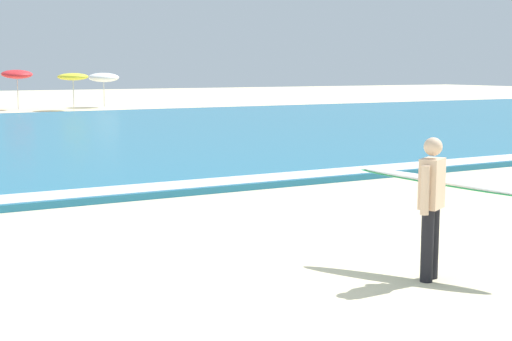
{
  "coord_description": "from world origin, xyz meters",
  "views": [
    {
      "loc": [
        -2.88,
        -7.27,
        2.54
      ],
      "look_at": [
        2.16,
        1.77,
        1.1
      ],
      "focal_mm": 51.8,
      "sensor_mm": 36.0,
      "label": 1
    }
  ],
  "objects_px": {
    "surfer_with_board": "(438,193)",
    "beach_umbrella_7": "(73,77)",
    "beach_umbrella_8": "(104,77)",
    "beach_umbrella_6": "(17,74)"
  },
  "relations": [
    {
      "from": "surfer_with_board",
      "to": "beach_umbrella_8",
      "type": "height_order",
      "value": "beach_umbrella_8"
    },
    {
      "from": "surfer_with_board",
      "to": "beach_umbrella_6",
      "type": "distance_m",
      "value": 40.38
    },
    {
      "from": "beach_umbrella_7",
      "to": "surfer_with_board",
      "type": "bearing_deg",
      "value": -98.9
    },
    {
      "from": "surfer_with_board",
      "to": "beach_umbrella_6",
      "type": "xyz_separation_m",
      "value": [
        3.14,
        40.24,
        1.14
      ]
    },
    {
      "from": "beach_umbrella_7",
      "to": "beach_umbrella_8",
      "type": "xyz_separation_m",
      "value": [
        2.73,
        2.63,
        -0.08
      ]
    },
    {
      "from": "surfer_with_board",
      "to": "beach_umbrella_7",
      "type": "xyz_separation_m",
      "value": [
        5.92,
        37.8,
        0.99
      ]
    },
    {
      "from": "beach_umbrella_6",
      "to": "beach_umbrella_7",
      "type": "bearing_deg",
      "value": -41.27
    },
    {
      "from": "surfer_with_board",
      "to": "beach_umbrella_7",
      "type": "bearing_deg",
      "value": 81.1
    },
    {
      "from": "beach_umbrella_7",
      "to": "beach_umbrella_8",
      "type": "bearing_deg",
      "value": 43.94
    },
    {
      "from": "beach_umbrella_7",
      "to": "beach_umbrella_8",
      "type": "relative_size",
      "value": 0.99
    }
  ]
}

